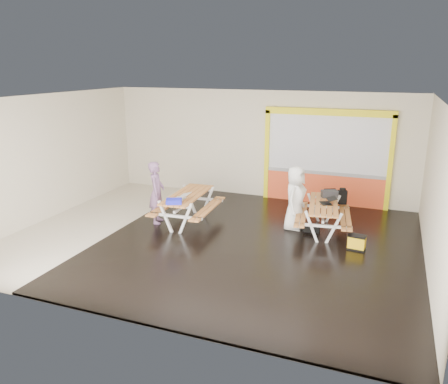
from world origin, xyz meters
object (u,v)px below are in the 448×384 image
at_px(backpack, 342,196).
at_px(dark_case, 311,228).
at_px(picnic_table_right, 323,210).
at_px(fluke_bag, 357,243).
at_px(toolbox, 329,194).
at_px(laptop_left, 181,197).
at_px(blue_pouch, 174,201).
at_px(picnic_table_left, 188,201).
at_px(person_left, 157,192).
at_px(person_right, 295,199).
at_px(laptop_right, 328,202).

distance_m(backpack, dark_case, 1.44).
relative_size(picnic_table_right, fluke_bag, 5.10).
xyz_separation_m(toolbox, dark_case, (-0.32, -0.70, -0.78)).
bearing_deg(fluke_bag, backpack, 106.97).
xyz_separation_m(laptop_left, toolbox, (3.57, 1.78, -0.01)).
relative_size(picnic_table_right, blue_pouch, 5.66).
height_order(laptop_left, backpack, laptop_left).
distance_m(picnic_table_left, picnic_table_right, 3.65).
bearing_deg(toolbox, laptop_left, -153.47).
bearing_deg(dark_case, person_left, -168.40).
height_order(picnic_table_left, person_right, person_right).
relative_size(person_right, fluke_bag, 4.05).
xyz_separation_m(person_left, fluke_bag, (5.33, 0.03, -0.69)).
bearing_deg(picnic_table_right, backpack, 71.92).
distance_m(picnic_table_left, blue_pouch, 0.92).
xyz_separation_m(blue_pouch, backpack, (3.89, 2.59, -0.17)).
bearing_deg(laptop_left, picnic_table_left, 97.84).
distance_m(laptop_right, blue_pouch, 3.96).
relative_size(blue_pouch, toolbox, 0.83).
xyz_separation_m(laptop_left, dark_case, (3.25, 1.08, -0.80)).
bearing_deg(picnic_table_right, blue_pouch, -156.65).
height_order(person_left, blue_pouch, person_left).
relative_size(person_left, fluke_bag, 3.93).
bearing_deg(blue_pouch, backpack, 33.69).
distance_m(picnic_table_right, laptop_left, 3.72).
height_order(picnic_table_left, blue_pouch, blue_pouch).
xyz_separation_m(picnic_table_left, person_left, (-0.80, -0.27, 0.24)).
bearing_deg(picnic_table_right, person_left, -168.07).
xyz_separation_m(laptop_left, blue_pouch, (-0.03, -0.37, -0.00)).
bearing_deg(picnic_table_right, toolbox, 85.22).
bearing_deg(toolbox, blue_pouch, -149.15).
bearing_deg(dark_case, blue_pouch, -156.16).
relative_size(toolbox, backpack, 1.07).
distance_m(toolbox, backpack, 0.56).
bearing_deg(person_right, picnic_table_left, 108.88).
xyz_separation_m(laptop_right, blue_pouch, (-3.64, -1.55, 0.05)).
relative_size(laptop_right, backpack, 1.14).
bearing_deg(laptop_left, picnic_table_right, 18.31).
bearing_deg(person_left, laptop_right, -96.15).
bearing_deg(dark_case, person_right, 171.09).
height_order(person_left, toolbox, person_left).
xyz_separation_m(person_right, fluke_bag, (1.69, -0.89, -0.64)).
bearing_deg(toolbox, fluke_bag, -59.46).
bearing_deg(picnic_table_left, laptop_left, -82.16).
relative_size(laptop_right, fluke_bag, 1.15).
relative_size(laptop_right, blue_pouch, 1.27).
height_order(picnic_table_left, laptop_right, laptop_right).
xyz_separation_m(person_right, backpack, (1.09, 1.07, -0.11)).
distance_m(laptop_right, backpack, 1.08).
distance_m(picnic_table_left, backpack, 4.29).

